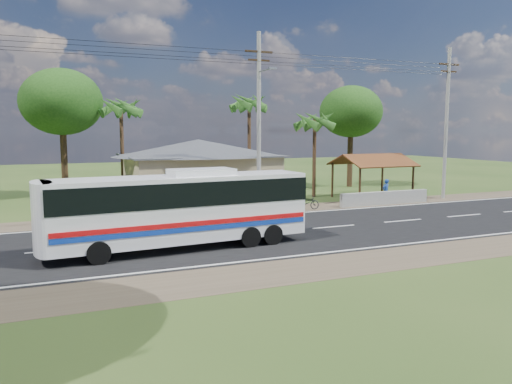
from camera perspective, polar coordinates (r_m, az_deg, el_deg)
ground at (r=24.50m, az=-0.16°, el=-4.81°), size 120.00×120.00×0.00m
road at (r=24.50m, az=-0.16°, el=-4.79°), size 120.00×16.00×0.03m
house at (r=36.66m, az=-6.57°, el=3.25°), size 12.40×10.00×5.00m
waiting_shed at (r=37.92m, az=13.16°, el=3.36°), size 5.20×4.48×3.35m
concrete_barrier at (r=35.22m, az=14.50°, el=-0.67°), size 7.00×0.30×0.90m
utility_poles at (r=31.00m, az=-0.23°, el=8.39°), size 32.80×2.22×11.00m
palm_near at (r=38.06m, az=6.73°, el=8.00°), size 2.80×2.80×6.70m
palm_mid at (r=40.65m, az=-0.79°, el=10.03°), size 2.80×2.80×8.20m
palm_far at (r=38.52m, az=-15.19°, el=9.24°), size 2.80×2.80×7.70m
tree_behind_house at (r=40.20m, az=-21.34°, el=9.53°), size 6.00×6.00×9.61m
tree_behind_shed at (r=45.75m, az=10.81°, el=8.97°), size 5.60×5.60×9.02m
coach_bus at (r=21.36m, az=-8.48°, el=-1.34°), size 11.09×3.03×3.40m
motorcycle at (r=31.98m, az=5.77°, el=-1.23°), size 1.78×0.79×0.91m
person at (r=35.82m, az=14.61°, el=0.09°), size 0.70×0.56×1.69m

